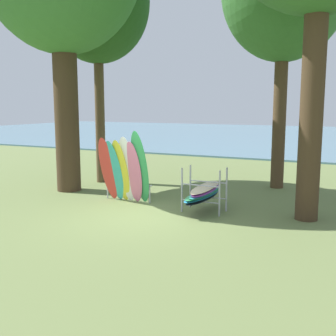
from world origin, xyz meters
The scene contains 5 objects.
ground_plane centered at (0.00, 0.00, 0.00)m, with size 80.00×80.00×0.00m, color olive.
lake_water centered at (0.00, 30.62, 0.05)m, with size 80.00×36.00×0.10m, color slate.
tree_mid_behind centered at (-3.87, 3.75, 6.65)m, with size 3.86×3.86×8.92m.
leaning_board_pile centered at (-1.25, 1.22, 1.00)m, with size 1.69×0.74×2.23m.
board_storage_rack centered at (1.35, 1.24, 0.55)m, with size 1.15×2.13×1.25m.
Camera 1 is at (5.40, -9.41, 2.98)m, focal length 44.36 mm.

